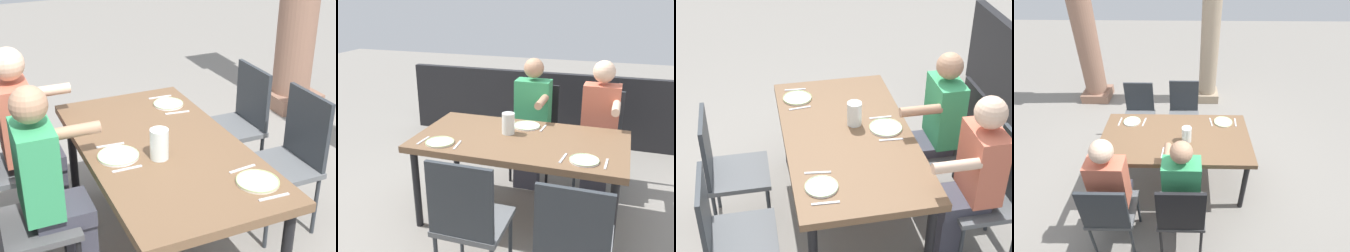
{
  "view_description": "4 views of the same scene",
  "coord_description": "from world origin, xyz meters",
  "views": [
    {
      "loc": [
        2.45,
        -1.04,
        2.16
      ],
      "look_at": [
        -0.02,
        0.05,
        0.86
      ],
      "focal_mm": 54.33,
      "sensor_mm": 36.0,
      "label": 1
    },
    {
      "loc": [
        -0.75,
        2.7,
        1.87
      ],
      "look_at": [
        0.14,
        -0.05,
        0.82
      ],
      "focal_mm": 39.8,
      "sensor_mm": 36.0,
      "label": 2
    },
    {
      "loc": [
        -3.04,
        0.63,
        2.82
      ],
      "look_at": [
        -0.08,
        0.05,
        0.88
      ],
      "focal_mm": 56.25,
      "sensor_mm": 36.0,
      "label": 3
    },
    {
      "loc": [
        0.12,
        -2.35,
        2.61
      ],
      "look_at": [
        0.08,
        0.01,
        0.89
      ],
      "focal_mm": 28.01,
      "sensor_mm": 36.0,
      "label": 4
    }
  ],
  "objects": [
    {
      "name": "ground_plane",
      "position": [
        0.0,
        0.0,
        0.0
      ],
      "size": [
        16.0,
        16.0,
        0.0
      ],
      "primitive_type": "plane",
      "color": "gray"
    },
    {
      "name": "dining_table",
      "position": [
        0.0,
        0.0,
        0.68
      ],
      "size": [
        1.7,
        0.91,
        0.75
      ],
      "color": "brown",
      "rests_on": "ground"
    },
    {
      "name": "chair_west_north",
      "position": [
        -0.57,
        0.88,
        0.52
      ],
      "size": [
        0.44,
        0.44,
        0.92
      ],
      "color": "#5B5E61",
      "rests_on": "ground"
    },
    {
      "name": "chair_west_south",
      "position": [
        -0.57,
        -0.88,
        0.55
      ],
      "size": [
        0.44,
        0.44,
        0.95
      ],
      "color": "#5B5E61",
      "rests_on": "ground"
    },
    {
      "name": "chair_mid_north",
      "position": [
        0.09,
        0.88,
        0.54
      ],
      "size": [
        0.44,
        0.44,
        0.95
      ],
      "color": "#5B5E61",
      "rests_on": "ground"
    },
    {
      "name": "chair_mid_south",
      "position": [
        0.09,
        -0.88,
        0.55
      ],
      "size": [
        0.44,
        0.44,
        0.96
      ],
      "color": "#4F4F50",
      "rests_on": "ground"
    },
    {
      "name": "diner_woman_green",
      "position": [
        0.08,
        -0.68,
        0.68
      ],
      "size": [
        0.35,
        0.49,
        1.27
      ],
      "color": "#3F3F4C",
      "rests_on": "ground"
    },
    {
      "name": "diner_man_white",
      "position": [
        -0.57,
        -0.69,
        0.69
      ],
      "size": [
        0.35,
        0.49,
        1.28
      ],
      "color": "#3F3F4C",
      "rests_on": "ground"
    },
    {
      "name": "stone_column_near",
      "position": [
        -1.62,
        2.17,
        1.37
      ],
      "size": [
        0.51,
        0.51,
        2.78
      ],
      "color": "#936B56",
      "rests_on": "ground"
    },
    {
      "name": "stone_column_centre",
      "position": [
        0.52,
        2.17,
        1.52
      ],
      "size": [
        0.42,
        0.42,
        3.08
      ],
      "color": "tan",
      "rests_on": "ground"
    },
    {
      "name": "plate_0",
      "position": [
        -0.54,
        0.28,
        0.75
      ],
      "size": [
        0.21,
        0.21,
        0.02
      ],
      "color": "white",
      "rests_on": "dining_table"
    },
    {
      "name": "fork_0",
      "position": [
        -0.69,
        0.28,
        0.75
      ],
      "size": [
        0.02,
        0.17,
        0.01
      ],
      "primitive_type": "cube",
      "rotation": [
        0.0,
        0.0,
        -0.05
      ],
      "color": "silver",
      "rests_on": "dining_table"
    },
    {
      "name": "spoon_0",
      "position": [
        -0.39,
        0.28,
        0.75
      ],
      "size": [
        0.04,
        0.17,
        0.01
      ],
      "primitive_type": "cube",
      "rotation": [
        0.0,
        0.0,
        -0.12
      ],
      "color": "silver",
      "rests_on": "dining_table"
    },
    {
      "name": "plate_1",
      "position": [
        0.03,
        -0.28,
        0.75
      ],
      "size": [
        0.24,
        0.24,
        0.02
      ],
      "color": "white",
      "rests_on": "dining_table"
    },
    {
      "name": "fork_1",
      "position": [
        -0.12,
        -0.28,
        0.75
      ],
      "size": [
        0.03,
        0.17,
        0.01
      ],
      "primitive_type": "cube",
      "rotation": [
        0.0,
        0.0,
        -0.07
      ],
      "color": "silver",
      "rests_on": "dining_table"
    },
    {
      "name": "spoon_1",
      "position": [
        0.18,
        -0.28,
        0.75
      ],
      "size": [
        0.02,
        0.17,
        0.01
      ],
      "primitive_type": "cube",
      "rotation": [
        0.0,
        0.0,
        -0.01
      ],
      "color": "silver",
      "rests_on": "dining_table"
    },
    {
      "name": "plate_2",
      "position": [
        0.58,
        0.29,
        0.75
      ],
      "size": [
        0.23,
        0.23,
        0.02
      ],
      "color": "silver",
      "rests_on": "dining_table"
    },
    {
      "name": "fork_2",
      "position": [
        0.43,
        0.29,
        0.75
      ],
      "size": [
        0.03,
        0.17,
        0.01
      ],
      "primitive_type": "cube",
      "rotation": [
        0.0,
        0.0,
        0.11
      ],
      "color": "silver",
      "rests_on": "dining_table"
    },
    {
      "name": "spoon_2",
      "position": [
        0.73,
        0.29,
        0.75
      ],
      "size": [
        0.02,
        0.17,
        0.01
      ],
      "primitive_type": "cube",
      "rotation": [
        0.0,
        0.0,
        -0.05
      ],
      "color": "silver",
      "rests_on": "dining_table"
    },
    {
      "name": "water_pitcher",
      "position": [
        0.13,
        -0.07,
        0.83
      ],
      "size": [
        0.11,
        0.11,
        0.18
      ],
      "color": "white",
      "rests_on": "dining_table"
    }
  ]
}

